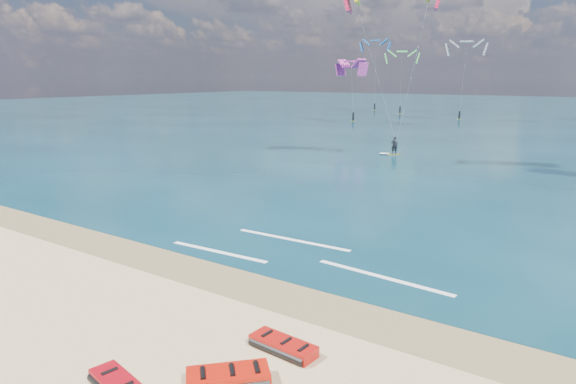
% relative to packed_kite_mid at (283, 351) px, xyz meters
% --- Properties ---
extents(ground, '(320.00, 320.00, 0.00)m').
position_rel_packed_kite_mid_xyz_m(ground, '(-4.94, 39.95, 0.00)').
color(ground, tan).
rests_on(ground, ground).
extents(wet_sand_strip, '(320.00, 2.40, 0.01)m').
position_rel_packed_kite_mid_xyz_m(wet_sand_strip, '(-4.94, 2.95, 0.00)').
color(wet_sand_strip, olive).
rests_on(wet_sand_strip, ground).
extents(sea, '(320.00, 200.00, 0.04)m').
position_rel_packed_kite_mid_xyz_m(sea, '(-4.94, 103.95, 0.02)').
color(sea, '#092B34').
rests_on(sea, ground).
extents(packed_kite_mid, '(2.14, 1.13, 0.36)m').
position_rel_packed_kite_mid_xyz_m(packed_kite_mid, '(0.00, 0.00, 0.00)').
color(packed_kite_mid, '#B7120C').
rests_on(packed_kite_mid, ground).
extents(kitesurfer_main, '(8.37, 8.82, 15.83)m').
position_rel_packed_kite_mid_xyz_m(kitesurfer_main, '(-10.66, 31.73, 8.18)').
color(kitesurfer_main, yellow).
rests_on(kitesurfer_main, sea).
extents(shoreline_foam, '(12.02, 3.58, 0.01)m').
position_rel_packed_kite_mid_xyz_m(shoreline_foam, '(-3.84, 6.50, 0.04)').
color(shoreline_foam, white).
rests_on(shoreline_foam, ground).
extents(distant_kites, '(72.38, 32.34, 14.58)m').
position_rel_packed_kite_mid_xyz_m(distant_kites, '(-15.91, 79.59, 5.95)').
color(distant_kites, '#5EFA65').
rests_on(distant_kites, ground).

